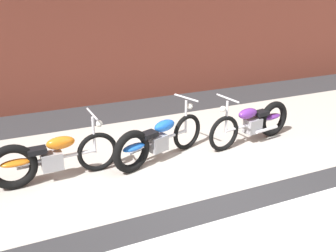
{
  "coord_description": "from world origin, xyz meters",
  "views": [
    {
      "loc": [
        -2.49,
        -4.0,
        2.98
      ],
      "look_at": [
        -0.23,
        1.14,
        0.75
      ],
      "focal_mm": 39.64,
      "sensor_mm": 36.0,
      "label": 1
    }
  ],
  "objects": [
    {
      "name": "ground_plane",
      "position": [
        0.0,
        0.0,
        0.0
      ],
      "size": [
        80.0,
        80.0,
        0.0
      ],
      "primitive_type": "plane",
      "color": "#2D2D30"
    },
    {
      "name": "motorcycle_purple",
      "position": [
        1.77,
        1.46,
        0.4
      ],
      "size": [
        2.0,
        0.61,
        1.03
      ],
      "rotation": [
        0.0,
        0.0,
        3.3
      ],
      "color": "black",
      "rests_on": "ground"
    },
    {
      "name": "motorcycle_blue",
      "position": [
        -0.38,
        1.4,
        0.4
      ],
      "size": [
        1.92,
        0.88,
        1.03
      ],
      "rotation": [
        0.0,
        0.0,
        0.34
      ],
      "color": "black",
      "rests_on": "ground"
    },
    {
      "name": "sidewalk_slab",
      "position": [
        0.0,
        1.75,
        0.0
      ],
      "size": [
        36.0,
        3.5,
        0.01
      ],
      "primitive_type": "cube",
      "color": "#B2ADA3",
      "rests_on": "ground"
    },
    {
      "name": "motorcycle_orange",
      "position": [
        -2.15,
        1.46,
        0.4
      ],
      "size": [
        2.01,
        0.58,
        1.03
      ],
      "rotation": [
        0.0,
        0.0,
        0.04
      ],
      "color": "black",
      "rests_on": "ground"
    }
  ]
}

